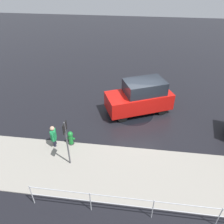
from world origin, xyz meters
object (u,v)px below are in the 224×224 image
Objects in this scene: moving_hatchback at (140,97)px; pedestrian at (53,135)px; fire_hydrant at (71,138)px; sign_post at (66,138)px.

moving_hatchback is 5.57m from pedestrian.
pedestrian is at bearing 14.39° from fire_hydrant.
fire_hydrant is 0.33× the size of sign_post.
sign_post is at bearing 103.70° from fire_hydrant.
pedestrian is (0.79, 0.20, 0.28)m from fire_hydrant.
moving_hatchback is at bearing -138.43° from pedestrian.
pedestrian is 1.79m from sign_post.
fire_hydrant is at bearing -165.61° from pedestrian.
moving_hatchback is 1.77× the size of sign_post.
fire_hydrant is at bearing 45.98° from moving_hatchback.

